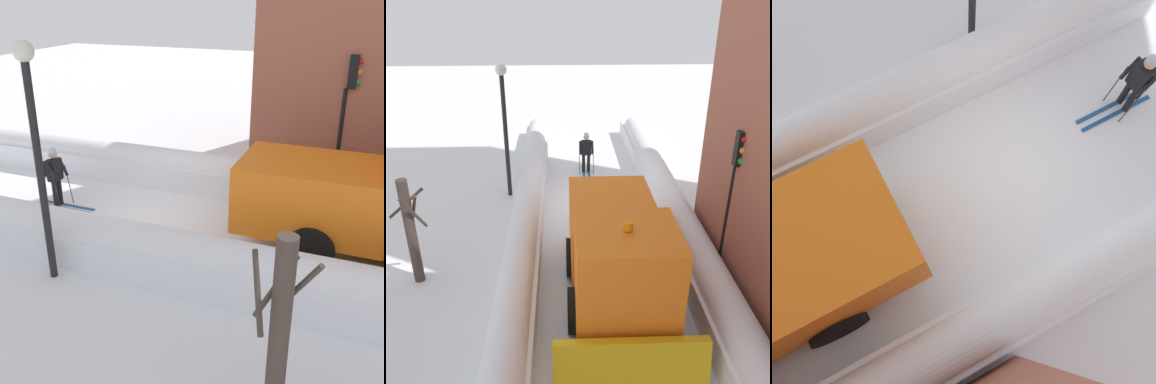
# 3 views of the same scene
# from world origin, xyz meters

# --- Properties ---
(skier) EXTENTS (0.62, 1.80, 1.81)m
(skier) POSITION_xyz_m (0.22, -2.84, 1.00)
(skier) COLOR black
(skier) RESTS_ON ground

